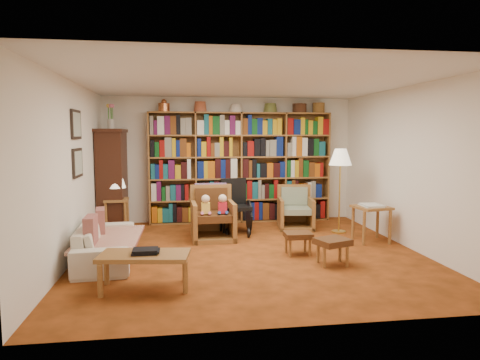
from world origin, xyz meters
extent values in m
plane|color=#9C4618|center=(0.00, 0.00, 0.00)|extent=(5.00, 5.00, 0.00)
plane|color=silver|center=(0.00, 0.00, 2.50)|extent=(5.00, 5.00, 0.00)
plane|color=white|center=(0.00, 2.50, 1.25)|extent=(5.00, 0.00, 5.00)
plane|color=white|center=(0.00, -2.50, 1.25)|extent=(5.00, 0.00, 5.00)
plane|color=white|center=(-2.50, 0.00, 1.25)|extent=(0.00, 5.00, 5.00)
plane|color=white|center=(2.50, 0.00, 1.25)|extent=(0.00, 5.00, 5.00)
cube|color=#A46E32|center=(0.20, 2.34, 1.10)|extent=(3.60, 0.30, 2.20)
cube|color=#38170F|center=(-2.25, 2.00, 0.90)|extent=(0.45, 0.90, 1.80)
cube|color=#38170F|center=(-2.25, 2.00, 1.83)|extent=(0.50, 0.95, 0.06)
cylinder|color=beige|center=(-2.25, 2.00, 1.95)|extent=(0.12, 0.12, 0.18)
cube|color=black|center=(-2.48, 0.30, 1.90)|extent=(0.03, 0.52, 0.42)
cube|color=gray|center=(-2.46, 0.30, 1.90)|extent=(0.01, 0.44, 0.34)
cube|color=black|center=(-2.48, 0.30, 1.35)|extent=(0.03, 0.52, 0.42)
cube|color=gray|center=(-2.46, 0.30, 1.35)|extent=(0.01, 0.44, 0.34)
imported|color=beige|center=(-2.05, -0.09, 0.26)|extent=(1.83, 0.81, 0.52)
cube|color=beige|center=(-2.00, -0.09, 0.30)|extent=(0.84, 1.53, 0.04)
cube|color=maroon|center=(-2.18, 0.26, 0.45)|extent=(0.19, 0.41, 0.39)
cube|color=maroon|center=(-2.18, -0.44, 0.45)|extent=(0.15, 0.42, 0.41)
cube|color=#A46E32|center=(-2.15, 1.70, 0.59)|extent=(0.42, 0.42, 0.04)
cylinder|color=#A46E32|center=(-2.32, 1.53, 0.28)|extent=(0.05, 0.05, 0.57)
cylinder|color=#A46E32|center=(-1.98, 1.53, 0.28)|extent=(0.05, 0.05, 0.57)
cylinder|color=#A46E32|center=(-2.32, 1.86, 0.28)|extent=(0.05, 0.05, 0.57)
cylinder|color=#A46E32|center=(-1.98, 1.86, 0.28)|extent=(0.05, 0.05, 0.57)
cylinder|color=gold|center=(-2.15, 1.70, 0.70)|extent=(0.11, 0.11, 0.19)
cone|color=white|center=(-2.15, 1.70, 0.94)|extent=(0.34, 0.34, 0.27)
cube|color=#A46E32|center=(-0.47, 0.91, 0.04)|extent=(0.74, 0.76, 0.08)
cube|color=#A46E32|center=(-0.80, 0.91, 0.32)|extent=(0.09, 0.75, 0.63)
cube|color=#A46E32|center=(-0.15, 0.91, 0.32)|extent=(0.09, 0.75, 0.63)
cube|color=#A46E32|center=(-0.47, 1.25, 0.45)|extent=(0.72, 0.10, 0.89)
cube|color=#4D2F14|center=(-0.47, 0.88, 0.40)|extent=(0.57, 0.64, 0.12)
cube|color=#4D2F14|center=(-0.47, 1.18, 0.65)|extent=(0.56, 0.12, 0.38)
cube|color=#AA2D5E|center=(-0.47, 1.28, 0.71)|extent=(0.56, 0.08, 0.40)
cube|color=#A46E32|center=(1.13, 1.54, 0.04)|extent=(0.73, 0.75, 0.07)
cube|color=#A46E32|center=(0.84, 1.54, 0.28)|extent=(0.15, 0.67, 0.57)
cube|color=#A46E32|center=(1.42, 1.54, 0.28)|extent=(0.15, 0.67, 0.57)
cube|color=#A46E32|center=(1.13, 1.84, 0.40)|extent=(0.64, 0.16, 0.80)
cube|color=gray|center=(1.13, 1.51, 0.36)|extent=(0.57, 0.62, 0.11)
cube|color=gray|center=(1.13, 1.77, 0.59)|extent=(0.51, 0.16, 0.34)
cube|color=black|center=(-0.06, 1.24, 0.47)|extent=(0.57, 0.57, 0.06)
cube|color=black|center=(-0.06, 1.47, 0.74)|extent=(0.47, 0.16, 0.47)
cylinder|color=black|center=(-0.32, 1.35, 0.30)|extent=(0.03, 0.59, 0.59)
cylinder|color=black|center=(0.21, 1.35, 0.30)|extent=(0.03, 0.59, 0.59)
cylinder|color=black|center=(-0.24, 0.95, 0.08)|extent=(0.03, 0.17, 0.17)
cylinder|color=black|center=(0.13, 0.95, 0.08)|extent=(0.03, 0.17, 0.17)
cylinder|color=gold|center=(1.81, 1.11, 0.01)|extent=(0.25, 0.25, 0.03)
cylinder|color=gold|center=(1.81, 1.11, 0.64)|extent=(0.03, 0.03, 1.27)
cone|color=white|center=(1.81, 1.11, 1.36)|extent=(0.40, 0.40, 0.29)
cube|color=#A46E32|center=(2.09, 0.40, 0.57)|extent=(0.60, 0.60, 0.04)
cylinder|color=#A46E32|center=(1.87, 0.18, 0.28)|extent=(0.05, 0.05, 0.55)
cylinder|color=#A46E32|center=(2.31, 0.18, 0.28)|extent=(0.05, 0.05, 0.55)
cylinder|color=#A46E32|center=(1.87, 0.62, 0.28)|extent=(0.05, 0.05, 0.55)
cylinder|color=#A46E32|center=(2.31, 0.62, 0.28)|extent=(0.05, 0.05, 0.55)
cube|color=silver|center=(2.09, 0.40, 0.61)|extent=(0.37, 0.43, 0.03)
cube|color=#4D2F14|center=(0.69, -0.19, 0.29)|extent=(0.40, 0.35, 0.08)
cylinder|color=#A46E32|center=(0.54, -0.30, 0.13)|extent=(0.04, 0.04, 0.25)
cylinder|color=#A46E32|center=(0.83, -0.30, 0.13)|extent=(0.04, 0.04, 0.25)
cylinder|color=#A46E32|center=(0.54, -0.07, 0.13)|extent=(0.04, 0.04, 0.25)
cylinder|color=#A46E32|center=(0.83, -0.07, 0.13)|extent=(0.04, 0.04, 0.25)
cube|color=#4D2F14|center=(1.01, -0.73, 0.32)|extent=(0.52, 0.48, 0.08)
cylinder|color=#A46E32|center=(0.86, -0.86, 0.14)|extent=(0.04, 0.04, 0.27)
cylinder|color=#A46E32|center=(1.17, -0.86, 0.14)|extent=(0.04, 0.04, 0.27)
cylinder|color=#A46E32|center=(0.86, -0.60, 0.14)|extent=(0.04, 0.04, 0.27)
cylinder|color=#A46E32|center=(1.17, -0.60, 0.14)|extent=(0.04, 0.04, 0.27)
cube|color=#A46E32|center=(-1.43, -1.30, 0.39)|extent=(1.06, 0.63, 0.05)
cylinder|color=#A46E32|center=(-1.88, -1.51, 0.18)|extent=(0.06, 0.06, 0.36)
cylinder|color=#A46E32|center=(-0.97, -1.51, 0.18)|extent=(0.06, 0.06, 0.36)
cylinder|color=#A46E32|center=(-1.88, -1.09, 0.18)|extent=(0.06, 0.06, 0.36)
cylinder|color=#A46E32|center=(-0.97, -1.09, 0.18)|extent=(0.06, 0.06, 0.36)
cube|color=brown|center=(-1.43, -1.30, 0.44)|extent=(0.31, 0.26, 0.05)
camera|label=1|loc=(-1.02, -6.14, 1.75)|focal=32.00mm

